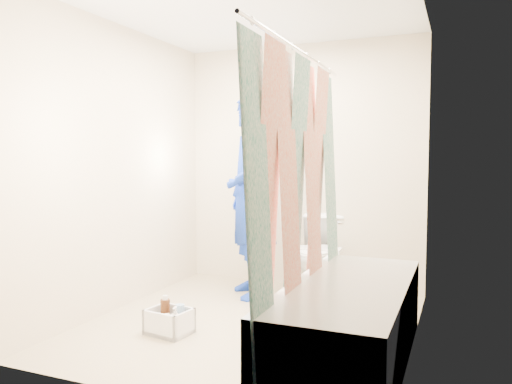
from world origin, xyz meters
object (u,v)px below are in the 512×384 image
at_px(bathtub, 349,320).
at_px(cleaning_caddy, 170,322).
at_px(plumber, 250,196).
at_px(toilet, 319,254).

distance_m(bathtub, cleaning_caddy, 1.32).
relative_size(plumber, cleaning_caddy, 5.57).
bearing_deg(plumber, bathtub, 6.76).
relative_size(bathtub, toilet, 2.37).
bearing_deg(cleaning_caddy, bathtub, 7.98).
xyz_separation_m(bathtub, toilet, (-0.60, 1.51, 0.10)).
distance_m(bathtub, toilet, 1.62).
height_order(bathtub, toilet, toilet).
relative_size(bathtub, plumber, 0.94).
distance_m(toilet, cleaning_caddy, 1.69).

